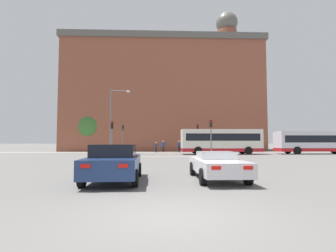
% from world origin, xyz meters
% --- Properties ---
extents(ground_plane, '(400.00, 400.00, 0.00)m').
position_xyz_m(ground_plane, '(0.00, 0.00, 0.00)').
color(ground_plane, '#605E5B').
extents(stop_line_strip, '(8.28, 0.30, 0.01)m').
position_xyz_m(stop_line_strip, '(0.00, 22.43, 0.00)').
color(stop_line_strip, silver).
rests_on(stop_line_strip, ground_plane).
extents(far_pavement, '(69.20, 2.50, 0.01)m').
position_xyz_m(far_pavement, '(0.00, 34.25, 0.01)').
color(far_pavement, gray).
rests_on(far_pavement, ground_plane).
extents(brick_civic_building, '(35.30, 15.13, 27.27)m').
position_xyz_m(brick_civic_building, '(0.92, 44.27, 10.25)').
color(brick_civic_building, brown).
rests_on(brick_civic_building, ground_plane).
extents(car_saloon_left, '(2.18, 4.62, 1.51)m').
position_xyz_m(car_saloon_left, '(-2.08, 5.08, 0.78)').
color(car_saloon_left, navy).
rests_on(car_saloon_left, ground_plane).
extents(car_roadster_right, '(1.93, 4.72, 1.19)m').
position_xyz_m(car_roadster_right, '(2.25, 5.45, 0.63)').
color(car_roadster_right, silver).
rests_on(car_roadster_right, ground_plane).
extents(bus_crossing_lead, '(10.12, 2.72, 3.18)m').
position_xyz_m(bus_crossing_lead, '(7.82, 27.47, 1.71)').
color(bus_crossing_lead, silver).
rests_on(bus_crossing_lead, ground_plane).
extents(bus_crossing_trailing, '(10.44, 2.71, 2.96)m').
position_xyz_m(bus_crossing_trailing, '(20.56, 27.86, 1.58)').
color(bus_crossing_trailing, silver).
rests_on(bus_crossing_trailing, ground_plane).
extents(traffic_light_near_right, '(0.26, 0.31, 4.03)m').
position_xyz_m(traffic_light_near_right, '(5.68, 23.24, 2.72)').
color(traffic_light_near_right, slate).
rests_on(traffic_light_near_right, ground_plane).
extents(traffic_light_far_right, '(0.26, 0.31, 4.26)m').
position_xyz_m(traffic_light_far_right, '(5.78, 33.63, 2.86)').
color(traffic_light_far_right, slate).
rests_on(traffic_light_far_right, ground_plane).
extents(traffic_light_far_left, '(0.26, 0.31, 4.08)m').
position_xyz_m(traffic_light_far_left, '(-5.47, 33.42, 2.75)').
color(traffic_light_far_left, slate).
rests_on(traffic_light_far_left, ground_plane).
extents(traffic_light_near_left, '(0.26, 0.31, 3.84)m').
position_xyz_m(traffic_light_near_left, '(-5.34, 23.25, 2.60)').
color(traffic_light_near_left, slate).
rests_on(traffic_light_near_left, ground_plane).
extents(street_lamp_junction, '(2.37, 0.36, 7.80)m').
position_xyz_m(street_lamp_junction, '(-5.43, 25.12, 4.75)').
color(street_lamp_junction, slate).
rests_on(street_lamp_junction, ground_plane).
extents(pedestrian_waiting, '(0.40, 0.25, 1.76)m').
position_xyz_m(pedestrian_waiting, '(3.04, 34.49, 1.04)').
color(pedestrian_waiting, black).
rests_on(pedestrian_waiting, ground_plane).
extents(pedestrian_walking_east, '(0.46, 0.38, 1.78)m').
position_xyz_m(pedestrian_walking_east, '(0.59, 35.05, 1.05)').
color(pedestrian_walking_east, black).
rests_on(pedestrian_walking_east, ground_plane).
extents(pedestrian_walking_west, '(0.31, 0.44, 1.57)m').
position_xyz_m(pedestrian_walking_west, '(-0.51, 34.01, 0.91)').
color(pedestrian_walking_west, black).
rests_on(pedestrian_walking_west, ground_plane).
extents(tree_by_building, '(4.53, 4.53, 6.47)m').
position_xyz_m(tree_by_building, '(-11.65, 38.66, 4.08)').
color(tree_by_building, '#4C3823').
rests_on(tree_by_building, ground_plane).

